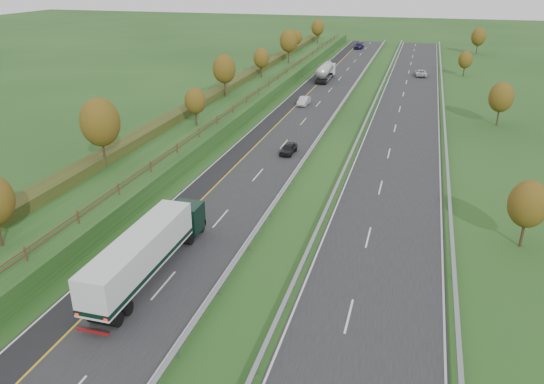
{
  "coord_description": "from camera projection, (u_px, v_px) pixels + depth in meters",
  "views": [
    {
      "loc": [
        18.37,
        -19.48,
        22.11
      ],
      "look_at": [
        5.6,
        25.67,
        2.2
      ],
      "focal_mm": 35.0,
      "sensor_mm": 36.0,
      "label": 1
    }
  ],
  "objects": [
    {
      "name": "embankment_left",
      "position": [
        220.0,
        108.0,
        86.51
      ],
      "size": [
        12.0,
        200.0,
        2.0
      ],
      "primitive_type": "cube",
      "color": "#1E4418",
      "rests_on": "ground"
    },
    {
      "name": "hedge_left",
      "position": [
        208.0,
        98.0,
        86.4
      ],
      "size": [
        2.2,
        180.0,
        1.1
      ],
      "primitive_type": "cube",
      "color": "#2D3917",
      "rests_on": "embankment_left"
    },
    {
      "name": "far_carriageway",
      "position": [
        404.0,
        127.0,
        79.5
      ],
      "size": [
        10.5,
        200.0,
        0.04
      ],
      "primitive_type": "cube",
      "color": "#232326",
      "rests_on": "ground"
    },
    {
      "name": "trees_far",
      "position": [
        486.0,
        70.0,
        100.4
      ],
      "size": [
        8.45,
        118.6,
        7.12
      ],
      "color": "#2D2116",
      "rests_on": "ground"
    },
    {
      "name": "trees_left",
      "position": [
        213.0,
        79.0,
        81.34
      ],
      "size": [
        6.64,
        164.3,
        7.66
      ],
      "color": "#2D2116",
      "rests_on": "embankment_left"
    },
    {
      "name": "car_oncoming",
      "position": [
        421.0,
        73.0,
        116.58
      ],
      "size": [
        2.92,
        5.44,
        1.45
      ],
      "primitive_type": "imported",
      "rotation": [
        0.0,
        0.0,
        3.24
      ],
      "color": "silver",
      "rests_on": "far_carriageway"
    },
    {
      "name": "box_lorry",
      "position": [
        147.0,
        250.0,
        40.23
      ],
      "size": [
        2.58,
        16.28,
        4.06
      ],
      "color": "black",
      "rests_on": "near_carriageway"
    },
    {
      "name": "lane_markings",
      "position": [
        337.0,
        122.0,
        81.91
      ],
      "size": [
        26.75,
        200.0,
        0.01
      ],
      "color": "silver",
      "rests_on": "near_carriageway"
    },
    {
      "name": "road_tanker",
      "position": [
        326.0,
        71.0,
        112.21
      ],
      "size": [
        2.4,
        11.22,
        3.46
      ],
      "color": "silver",
      "rests_on": "near_carriageway"
    },
    {
      "name": "ground",
      "position": [
        342.0,
        132.0,
        77.21
      ],
      "size": [
        400.0,
        400.0,
        0.0
      ],
      "primitive_type": "plane",
      "color": "#1E4418",
      "rests_on": "ground"
    },
    {
      "name": "car_small_far",
      "position": [
        359.0,
        46.0,
        156.03
      ],
      "size": [
        2.57,
        5.69,
        1.62
      ],
      "primitive_type": "imported",
      "rotation": [
        0.0,
        0.0,
        -0.06
      ],
      "color": "#17133D",
      "rests_on": "near_carriageway"
    },
    {
      "name": "outer_barrier_far",
      "position": [
        445.0,
        126.0,
        77.82
      ],
      "size": [
        0.32,
        200.0,
        0.71
      ],
      "color": "gray",
      "rests_on": "ground"
    },
    {
      "name": "median_barrier_near",
      "position": [
        333.0,
        118.0,
        81.98
      ],
      "size": [
        0.32,
        200.0,
        0.71
      ],
      "color": "gray",
      "rests_on": "ground"
    },
    {
      "name": "fence_left",
      "position": [
        245.0,
        100.0,
        84.34
      ],
      "size": [
        0.12,
        189.06,
        1.2
      ],
      "color": "#422B19",
      "rests_on": "embankment_left"
    },
    {
      "name": "hard_shoulder",
      "position": [
        274.0,
        118.0,
        84.57
      ],
      "size": [
        3.0,
        200.0,
        0.04
      ],
      "primitive_type": "cube",
      "color": "black",
      "rests_on": "ground"
    },
    {
      "name": "car_silver_mid",
      "position": [
        304.0,
        101.0,
        92.05
      ],
      "size": [
        1.68,
        4.42,
        1.44
      ],
      "primitive_type": "imported",
      "rotation": [
        0.0,
        0.0,
        -0.04
      ],
      "color": "#B4B4B9",
      "rests_on": "near_carriageway"
    },
    {
      "name": "car_dark_near",
      "position": [
        288.0,
        149.0,
        67.92
      ],
      "size": [
        1.8,
        3.99,
        1.33
      ],
      "primitive_type": "imported",
      "rotation": [
        0.0,
        0.0,
        -0.06
      ],
      "color": "black",
      "rests_on": "near_carriageway"
    },
    {
      "name": "near_carriageway",
      "position": [
        297.0,
        119.0,
        83.63
      ],
      "size": [
        10.5,
        200.0,
        0.04
      ],
      "primitive_type": "cube",
      "color": "#232326",
      "rests_on": "ground"
    },
    {
      "name": "median_barrier_far",
      "position": [
        366.0,
        121.0,
        80.7
      ],
      "size": [
        0.32,
        200.0,
        0.71
      ],
      "color": "gray",
      "rests_on": "ground"
    }
  ]
}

